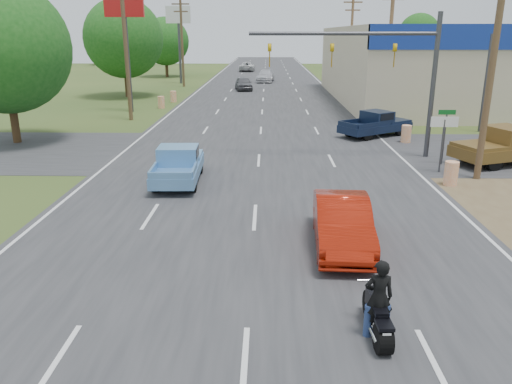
{
  "coord_description": "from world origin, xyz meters",
  "views": [
    {
      "loc": [
        0.4,
        -7.97,
        5.99
      ],
      "look_at": [
        0.07,
        6.79,
        1.3
      ],
      "focal_mm": 35.0,
      "sensor_mm": 36.0,
      "label": 1
    }
  ],
  "objects_px": {
    "blue_pickup": "(179,164)",
    "distant_car_grey": "(244,84)",
    "navy_pickup": "(377,123)",
    "red_convertible": "(342,223)",
    "rider": "(378,302)",
    "brown_pickup": "(506,145)",
    "distant_car_white": "(247,67)",
    "motorcycle": "(377,319)",
    "distant_car_silver": "(265,76)"
  },
  "relations": [
    {
      "from": "distant_car_grey",
      "to": "distant_car_silver",
      "type": "distance_m",
      "value": 10.26
    },
    {
      "from": "navy_pickup",
      "to": "distant_car_grey",
      "type": "height_order",
      "value": "navy_pickup"
    },
    {
      "from": "blue_pickup",
      "to": "distant_car_grey",
      "type": "xyz_separation_m",
      "value": [
        1.09,
        35.87,
        -0.04
      ]
    },
    {
      "from": "distant_car_silver",
      "to": "navy_pickup",
      "type": "bearing_deg",
      "value": -74.05
    },
    {
      "from": "red_convertible",
      "to": "navy_pickup",
      "type": "bearing_deg",
      "value": 77.81
    },
    {
      "from": "red_convertible",
      "to": "distant_car_grey",
      "type": "bearing_deg",
      "value": 99.28
    },
    {
      "from": "motorcycle",
      "to": "rider",
      "type": "xyz_separation_m",
      "value": [
        -0.0,
        0.04,
        0.38
      ]
    },
    {
      "from": "distant_car_silver",
      "to": "distant_car_white",
      "type": "distance_m",
      "value": 19.64
    },
    {
      "from": "red_convertible",
      "to": "rider",
      "type": "height_order",
      "value": "rider"
    },
    {
      "from": "rider",
      "to": "distant_car_grey",
      "type": "distance_m",
      "value": 47.4
    },
    {
      "from": "rider",
      "to": "blue_pickup",
      "type": "bearing_deg",
      "value": -64.21
    },
    {
      "from": "blue_pickup",
      "to": "distant_car_grey",
      "type": "distance_m",
      "value": 35.89
    },
    {
      "from": "blue_pickup",
      "to": "navy_pickup",
      "type": "height_order",
      "value": "navy_pickup"
    },
    {
      "from": "navy_pickup",
      "to": "distant_car_grey",
      "type": "xyz_separation_m",
      "value": [
        -9.32,
        25.79,
        -0.05
      ]
    },
    {
      "from": "motorcycle",
      "to": "rider",
      "type": "bearing_deg",
      "value": 90.0
    },
    {
      "from": "distant_car_grey",
      "to": "distant_car_white",
      "type": "height_order",
      "value": "distant_car_white"
    },
    {
      "from": "distant_car_grey",
      "to": "distant_car_white",
      "type": "bearing_deg",
      "value": 83.17
    },
    {
      "from": "motorcycle",
      "to": "brown_pickup",
      "type": "relative_size",
      "value": 0.33
    },
    {
      "from": "navy_pickup",
      "to": "distant_car_grey",
      "type": "relative_size",
      "value": 1.14
    },
    {
      "from": "blue_pickup",
      "to": "distant_car_silver",
      "type": "bearing_deg",
      "value": 83.55
    },
    {
      "from": "red_convertible",
      "to": "distant_car_white",
      "type": "bearing_deg",
      "value": 97.25
    },
    {
      "from": "motorcycle",
      "to": "blue_pickup",
      "type": "distance_m",
      "value": 12.81
    },
    {
      "from": "distant_car_grey",
      "to": "distant_car_white",
      "type": "xyz_separation_m",
      "value": [
        -0.77,
        29.36,
        0.01
      ]
    },
    {
      "from": "motorcycle",
      "to": "distant_car_silver",
      "type": "relative_size",
      "value": 0.37
    },
    {
      "from": "motorcycle",
      "to": "distant_car_silver",
      "type": "height_order",
      "value": "distant_car_silver"
    },
    {
      "from": "distant_car_white",
      "to": "motorcycle",
      "type": "bearing_deg",
      "value": 95.36
    },
    {
      "from": "motorcycle",
      "to": "distant_car_white",
      "type": "bearing_deg",
      "value": 92.03
    },
    {
      "from": "red_convertible",
      "to": "navy_pickup",
      "type": "relative_size",
      "value": 0.92
    },
    {
      "from": "rider",
      "to": "brown_pickup",
      "type": "distance_m",
      "value": 17.29
    },
    {
      "from": "rider",
      "to": "distant_car_white",
      "type": "bearing_deg",
      "value": -87.97
    },
    {
      "from": "red_convertible",
      "to": "brown_pickup",
      "type": "xyz_separation_m",
      "value": [
        9.24,
        10.06,
        0.17
      ]
    },
    {
      "from": "navy_pickup",
      "to": "brown_pickup",
      "type": "xyz_separation_m",
      "value": [
        4.75,
        -6.7,
        0.13
      ]
    },
    {
      "from": "rider",
      "to": "distant_car_grey",
      "type": "relative_size",
      "value": 0.38
    },
    {
      "from": "blue_pickup",
      "to": "brown_pickup",
      "type": "distance_m",
      "value": 15.54
    },
    {
      "from": "red_convertible",
      "to": "rider",
      "type": "xyz_separation_m",
      "value": [
        0.07,
        -4.6,
        0.09
      ]
    },
    {
      "from": "rider",
      "to": "navy_pickup",
      "type": "distance_m",
      "value": 21.81
    },
    {
      "from": "red_convertible",
      "to": "brown_pickup",
      "type": "bearing_deg",
      "value": 50.24
    },
    {
      "from": "red_convertible",
      "to": "motorcycle",
      "type": "relative_size",
      "value": 2.29
    },
    {
      "from": "navy_pickup",
      "to": "brown_pickup",
      "type": "bearing_deg",
      "value": 1.59
    },
    {
      "from": "brown_pickup",
      "to": "distant_car_silver",
      "type": "bearing_deg",
      "value": -5.55
    },
    {
      "from": "red_convertible",
      "to": "distant_car_silver",
      "type": "xyz_separation_m",
      "value": [
        -2.45,
        52.52,
        0.02
      ]
    },
    {
      "from": "rider",
      "to": "distant_car_white",
      "type": "height_order",
      "value": "rider"
    },
    {
      "from": "blue_pickup",
      "to": "distant_car_white",
      "type": "bearing_deg",
      "value": 87.6
    },
    {
      "from": "navy_pickup",
      "to": "distant_car_white",
      "type": "xyz_separation_m",
      "value": [
        -10.09,
        55.15,
        -0.04
      ]
    },
    {
      "from": "motorcycle",
      "to": "distant_car_white",
      "type": "relative_size",
      "value": 0.36
    },
    {
      "from": "brown_pickup",
      "to": "distant_car_white",
      "type": "xyz_separation_m",
      "value": [
        -14.85,
        61.84,
        -0.17
      ]
    },
    {
      "from": "navy_pickup",
      "to": "distant_car_white",
      "type": "relative_size",
      "value": 0.91
    },
    {
      "from": "distant_car_grey",
      "to": "brown_pickup",
      "type": "bearing_deg",
      "value": -74.91
    },
    {
      "from": "rider",
      "to": "blue_pickup",
      "type": "distance_m",
      "value": 12.77
    },
    {
      "from": "red_convertible",
      "to": "blue_pickup",
      "type": "height_order",
      "value": "blue_pickup"
    }
  ]
}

